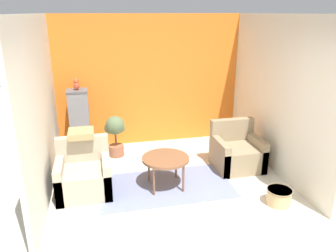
{
  "coord_description": "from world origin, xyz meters",
  "views": [
    {
      "loc": [
        -1.11,
        -3.21,
        2.69
      ],
      "look_at": [
        0.0,
        1.7,
        0.93
      ],
      "focal_mm": 35.0,
      "sensor_mm": 36.0,
      "label": 1
    }
  ],
  "objects_px": {
    "coffee_table": "(166,160)",
    "potted_plant": "(115,132)",
    "wicker_basket": "(279,196)",
    "parrot": "(76,84)",
    "birdcage": "(80,125)",
    "armchair_left": "(84,176)",
    "armchair_right": "(237,153)"
  },
  "relations": [
    {
      "from": "birdcage",
      "to": "parrot",
      "type": "distance_m",
      "value": 0.8
    },
    {
      "from": "armchair_left",
      "to": "armchair_right",
      "type": "bearing_deg",
      "value": 6.41
    },
    {
      "from": "armchair_left",
      "to": "armchair_right",
      "type": "distance_m",
      "value": 2.7
    },
    {
      "from": "birdcage",
      "to": "armchair_left",
      "type": "bearing_deg",
      "value": -87.36
    },
    {
      "from": "potted_plant",
      "to": "wicker_basket",
      "type": "xyz_separation_m",
      "value": [
        2.21,
        -2.28,
        -0.37
      ]
    },
    {
      "from": "potted_plant",
      "to": "wicker_basket",
      "type": "distance_m",
      "value": 3.19
    },
    {
      "from": "parrot",
      "to": "wicker_basket",
      "type": "distance_m",
      "value": 4.0
    },
    {
      "from": "armchair_left",
      "to": "birdcage",
      "type": "xyz_separation_m",
      "value": [
        -0.07,
        1.49,
        0.34
      ]
    },
    {
      "from": "armchair_left",
      "to": "parrot",
      "type": "relative_size",
      "value": 3.68
    },
    {
      "from": "armchair_left",
      "to": "parrot",
      "type": "distance_m",
      "value": 1.88
    },
    {
      "from": "armchair_left",
      "to": "potted_plant",
      "type": "relative_size",
      "value": 1.03
    },
    {
      "from": "parrot",
      "to": "wicker_basket",
      "type": "xyz_separation_m",
      "value": [
        2.86,
        -2.48,
        -1.29
      ]
    },
    {
      "from": "parrot",
      "to": "potted_plant",
      "type": "distance_m",
      "value": 1.14
    },
    {
      "from": "birdcage",
      "to": "potted_plant",
      "type": "xyz_separation_m",
      "value": [
        0.65,
        -0.2,
        -0.12
      ]
    },
    {
      "from": "armchair_right",
      "to": "potted_plant",
      "type": "relative_size",
      "value": 1.03
    },
    {
      "from": "coffee_table",
      "to": "parrot",
      "type": "bearing_deg",
      "value": 129.84
    },
    {
      "from": "coffee_table",
      "to": "parrot",
      "type": "height_order",
      "value": "parrot"
    },
    {
      "from": "armchair_right",
      "to": "armchair_left",
      "type": "bearing_deg",
      "value": -173.59
    },
    {
      "from": "birdcage",
      "to": "parrot",
      "type": "relative_size",
      "value": 5.78
    },
    {
      "from": "armchair_left",
      "to": "potted_plant",
      "type": "height_order",
      "value": "armchair_left"
    },
    {
      "from": "coffee_table",
      "to": "wicker_basket",
      "type": "bearing_deg",
      "value": -29.86
    },
    {
      "from": "potted_plant",
      "to": "armchair_left",
      "type": "bearing_deg",
      "value": -114.31
    },
    {
      "from": "coffee_table",
      "to": "armchair_right",
      "type": "xyz_separation_m",
      "value": [
        1.41,
        0.41,
        -0.19
      ]
    },
    {
      "from": "armchair_right",
      "to": "wicker_basket",
      "type": "relative_size",
      "value": 2.27
    },
    {
      "from": "coffee_table",
      "to": "potted_plant",
      "type": "distance_m",
      "value": 1.56
    },
    {
      "from": "potted_plant",
      "to": "wicker_basket",
      "type": "height_order",
      "value": "potted_plant"
    },
    {
      "from": "coffee_table",
      "to": "potted_plant",
      "type": "xyz_separation_m",
      "value": [
        -0.69,
        1.4,
        0.03
      ]
    },
    {
      "from": "coffee_table",
      "to": "parrot",
      "type": "relative_size",
      "value": 3.31
    },
    {
      "from": "armchair_right",
      "to": "parrot",
      "type": "xyz_separation_m",
      "value": [
        -2.75,
        1.2,
        1.14
      ]
    },
    {
      "from": "armchair_left",
      "to": "armchair_right",
      "type": "relative_size",
      "value": 1.0
    },
    {
      "from": "armchair_right",
      "to": "birdcage",
      "type": "xyz_separation_m",
      "value": [
        -2.75,
        1.19,
        0.34
      ]
    },
    {
      "from": "coffee_table",
      "to": "birdcage",
      "type": "height_order",
      "value": "birdcage"
    }
  ]
}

